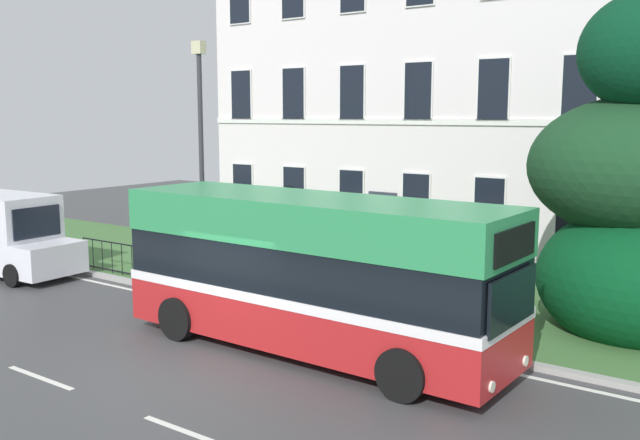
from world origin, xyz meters
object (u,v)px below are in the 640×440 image
object	(u,v)px
street_lamp_post	(201,146)
white_panel_van	(1,233)
litter_bin	(398,303)
georgian_townhouse	(446,67)
single_decker_bus	(312,272)
evergreen_tree	(640,198)

from	to	relation	value
street_lamp_post	white_panel_van	bearing A→B (deg)	-155.96
white_panel_van	litter_bin	bearing A→B (deg)	6.07
georgian_townhouse	single_decker_bus	world-z (taller)	georgian_townhouse
street_lamp_post	georgian_townhouse	bearing A→B (deg)	76.98
single_decker_bus	white_panel_van	distance (m)	12.32
georgian_townhouse	white_panel_van	size ratio (longest dim) A/B	2.90
evergreen_tree	white_panel_van	bearing A→B (deg)	-163.80
georgian_townhouse	litter_bin	xyz separation A→B (m)	(4.46, -11.47, -6.10)
georgian_townhouse	white_panel_van	bearing A→B (deg)	-122.59
georgian_townhouse	evergreen_tree	size ratio (longest dim) A/B	1.96
evergreen_tree	street_lamp_post	world-z (taller)	evergreen_tree
evergreen_tree	single_decker_bus	world-z (taller)	evergreen_tree
evergreen_tree	georgian_townhouse	bearing A→B (deg)	136.54
litter_bin	georgian_townhouse	bearing A→B (deg)	111.26
georgian_townhouse	evergreen_tree	world-z (taller)	georgian_townhouse
georgian_townhouse	white_panel_van	world-z (taller)	georgian_townhouse
single_decker_bus	street_lamp_post	world-z (taller)	street_lamp_post
white_panel_van	street_lamp_post	size ratio (longest dim) A/B	0.78
georgian_townhouse	evergreen_tree	bearing A→B (deg)	-43.46
evergreen_tree	litter_bin	bearing A→B (deg)	-145.02
georgian_townhouse	white_panel_van	xyz separation A→B (m)	(-8.61, -13.47, -5.47)
white_panel_van	single_decker_bus	bearing A→B (deg)	-4.00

